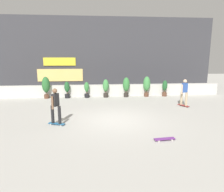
% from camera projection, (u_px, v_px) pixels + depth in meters
% --- Properties ---
extents(ground_plane, '(48.00, 48.00, 0.00)m').
position_uv_depth(ground_plane, '(115.00, 120.00, 10.02)').
color(ground_plane, '#B2AFA8').
extents(planter_wall, '(18.00, 0.40, 0.90)m').
position_uv_depth(planter_wall, '(107.00, 90.00, 15.79)').
color(planter_wall, beige).
rests_on(planter_wall, ground).
extents(building_backdrop, '(20.00, 2.08, 6.50)m').
position_uv_depth(building_backdrop, '(103.00, 54.00, 19.15)').
color(building_backdrop, '#38383D').
rests_on(building_backdrop, ground).
extents(potted_plant_0, '(0.57, 0.57, 1.61)m').
position_uv_depth(potted_plant_0, '(46.00, 86.00, 14.84)').
color(potted_plant_0, brown).
rests_on(potted_plant_0, ground).
extents(potted_plant_1, '(0.39, 0.39, 1.24)m').
position_uv_depth(potted_plant_1, '(67.00, 89.00, 15.03)').
color(potted_plant_1, black).
rests_on(potted_plant_1, ground).
extents(potted_plant_2, '(0.36, 0.36, 1.19)m').
position_uv_depth(potted_plant_2, '(87.00, 89.00, 15.18)').
color(potted_plant_2, black).
rests_on(potted_plant_2, ground).
extents(potted_plant_3, '(0.45, 0.45, 1.37)m').
position_uv_depth(potted_plant_3, '(106.00, 87.00, 15.28)').
color(potted_plant_3, '#2D2823').
rests_on(potted_plant_3, ground).
extents(potted_plant_4, '(0.51, 0.51, 1.50)m').
position_uv_depth(potted_plant_4, '(126.00, 86.00, 15.41)').
color(potted_plant_4, '#2D2823').
rests_on(potted_plant_4, ground).
extents(potted_plant_5, '(0.54, 0.54, 1.55)m').
position_uv_depth(potted_plant_5, '(147.00, 85.00, 15.55)').
color(potted_plant_5, brown).
rests_on(potted_plant_5, ground).
extents(potted_plant_6, '(0.39, 0.39, 1.24)m').
position_uv_depth(potted_plant_6, '(165.00, 88.00, 15.73)').
color(potted_plant_6, brown).
rests_on(potted_plant_6, ground).
extents(skater_by_wall_right, '(0.54, 0.80, 1.70)m').
position_uv_depth(skater_by_wall_right, '(184.00, 92.00, 12.49)').
color(skater_by_wall_right, maroon).
rests_on(skater_by_wall_right, ground).
extents(skater_foreground, '(0.82, 0.53, 1.70)m').
position_uv_depth(skater_foreground, '(56.00, 105.00, 9.09)').
color(skater_foreground, '#266699').
rests_on(skater_foreground, ground).
extents(skateboard_near_camera, '(0.82, 0.27, 0.08)m').
position_uv_depth(skateboard_near_camera, '(165.00, 139.00, 7.57)').
color(skateboard_near_camera, '#72338C').
rests_on(skateboard_near_camera, ground).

